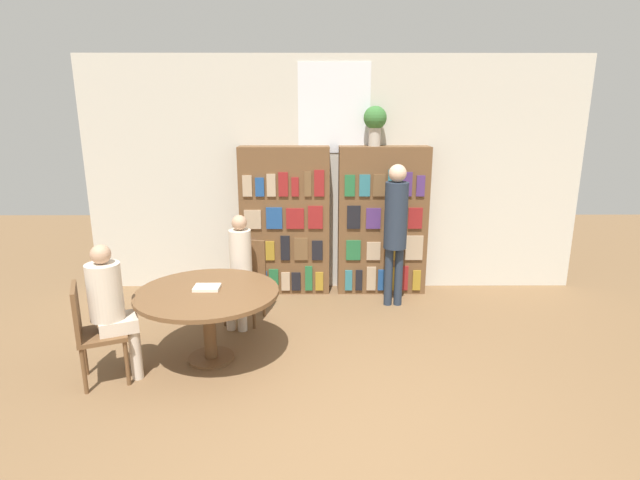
% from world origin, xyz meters
% --- Properties ---
extents(ground_plane, '(16.00, 16.00, 0.00)m').
position_xyz_m(ground_plane, '(0.00, 0.00, 0.00)').
color(ground_plane, brown).
extents(wall_back, '(6.40, 0.07, 3.00)m').
position_xyz_m(wall_back, '(0.00, 3.38, 1.51)').
color(wall_back, beige).
rests_on(wall_back, ground_plane).
extents(bookshelf_left, '(1.13, 0.34, 1.89)m').
position_xyz_m(bookshelf_left, '(-0.63, 3.19, 0.94)').
color(bookshelf_left, brown).
rests_on(bookshelf_left, ground_plane).
extents(bookshelf_right, '(1.13, 0.34, 1.89)m').
position_xyz_m(bookshelf_right, '(0.63, 3.19, 0.94)').
color(bookshelf_right, brown).
rests_on(bookshelf_right, ground_plane).
extents(flower_vase, '(0.28, 0.28, 0.49)m').
position_xyz_m(flower_vase, '(0.50, 3.19, 2.20)').
color(flower_vase, '#B7AD9E').
rests_on(flower_vase, bookshelf_right).
extents(reading_table, '(1.34, 1.34, 0.70)m').
position_xyz_m(reading_table, '(-1.24, 1.30, 0.60)').
color(reading_table, brown).
rests_on(reading_table, ground_plane).
extents(chair_near_camera, '(0.53, 0.53, 0.91)m').
position_xyz_m(chair_near_camera, '(-2.16, 0.90, 0.51)').
color(chair_near_camera, brown).
rests_on(chair_near_camera, ground_plane).
extents(chair_left_side, '(0.48, 0.48, 0.91)m').
position_xyz_m(chair_left_side, '(-1.02, 2.28, 0.51)').
color(chair_left_side, brown).
rests_on(chair_left_side, ground_plane).
extents(seated_reader_left, '(0.30, 0.38, 1.25)m').
position_xyz_m(seated_reader_left, '(-1.06, 2.10, 0.70)').
color(seated_reader_left, beige).
rests_on(seated_reader_left, ground_plane).
extents(seated_reader_right, '(0.42, 0.39, 1.25)m').
position_xyz_m(seated_reader_right, '(-2.00, 0.97, 0.72)').
color(seated_reader_right, beige).
rests_on(seated_reader_right, ground_plane).
extents(librarian_standing, '(0.27, 0.54, 1.73)m').
position_xyz_m(librarian_standing, '(0.72, 2.69, 1.05)').
color(librarian_standing, '#232D3D').
rests_on(librarian_standing, ground_plane).
extents(open_book_on_table, '(0.24, 0.18, 0.03)m').
position_xyz_m(open_book_on_table, '(-1.25, 1.35, 0.72)').
color(open_book_on_table, silver).
rests_on(open_book_on_table, reading_table).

